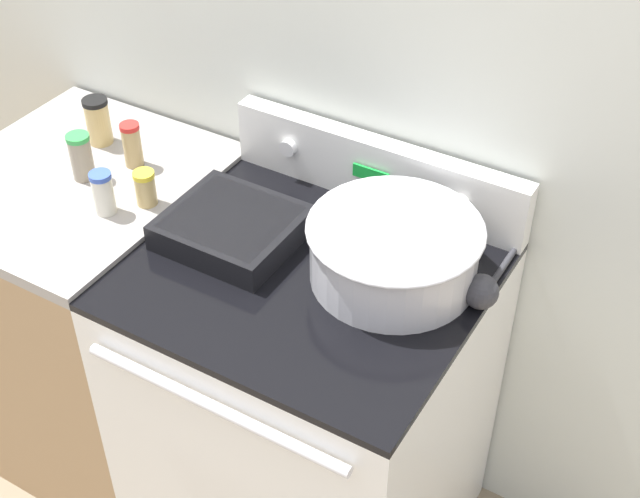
{
  "coord_description": "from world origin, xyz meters",
  "views": [
    {
      "loc": [
        0.75,
        -0.88,
        2.12
      ],
      "look_at": [
        0.02,
        0.35,
        0.96
      ],
      "focal_mm": 50.0,
      "sensor_mm": 36.0,
      "label": 1
    }
  ],
  "objects_px": {
    "casserole_dish": "(232,226)",
    "spice_jar_yellow_cap": "(145,188)",
    "spice_jar_red_cap": "(132,145)",
    "spice_jar_black_cap": "(98,121)",
    "ladle": "(484,288)",
    "spice_jar_blue_cap": "(103,193)",
    "mixing_bowl": "(394,249)",
    "spice_jar_green_cap": "(81,156)"
  },
  "relations": [
    {
      "from": "ladle",
      "to": "spice_jar_green_cap",
      "type": "distance_m",
      "value": 0.99
    },
    {
      "from": "spice_jar_black_cap",
      "to": "mixing_bowl",
      "type": "bearing_deg",
      "value": -5.06
    },
    {
      "from": "mixing_bowl",
      "to": "spice_jar_blue_cap",
      "type": "xyz_separation_m",
      "value": [
        -0.66,
        -0.14,
        -0.01
      ]
    },
    {
      "from": "spice_jar_red_cap",
      "to": "spice_jar_black_cap",
      "type": "distance_m",
      "value": 0.14
    },
    {
      "from": "spice_jar_yellow_cap",
      "to": "spice_jar_blue_cap",
      "type": "bearing_deg",
      "value": -129.1
    },
    {
      "from": "spice_jar_black_cap",
      "to": "spice_jar_red_cap",
      "type": "bearing_deg",
      "value": -14.87
    },
    {
      "from": "casserole_dish",
      "to": "spice_jar_red_cap",
      "type": "xyz_separation_m",
      "value": [
        -0.36,
        0.1,
        0.03
      ]
    },
    {
      "from": "spice_jar_blue_cap",
      "to": "spice_jar_black_cap",
      "type": "xyz_separation_m",
      "value": [
        -0.21,
        0.22,
        0.01
      ]
    },
    {
      "from": "spice_jar_blue_cap",
      "to": "spice_jar_black_cap",
      "type": "height_order",
      "value": "spice_jar_black_cap"
    },
    {
      "from": "ladle",
      "to": "spice_jar_green_cap",
      "type": "relative_size",
      "value": 2.61
    },
    {
      "from": "mixing_bowl",
      "to": "casserole_dish",
      "type": "relative_size",
      "value": 1.3
    },
    {
      "from": "spice_jar_blue_cap",
      "to": "spice_jar_green_cap",
      "type": "relative_size",
      "value": 0.89
    },
    {
      "from": "casserole_dish",
      "to": "spice_jar_red_cap",
      "type": "distance_m",
      "value": 0.38
    },
    {
      "from": "mixing_bowl",
      "to": "ladle",
      "type": "height_order",
      "value": "mixing_bowl"
    },
    {
      "from": "spice_jar_blue_cap",
      "to": "spice_jar_green_cap",
      "type": "bearing_deg",
      "value": 149.89
    },
    {
      "from": "spice_jar_yellow_cap",
      "to": "spice_jar_green_cap",
      "type": "relative_size",
      "value": 0.72
    },
    {
      "from": "spice_jar_blue_cap",
      "to": "spice_jar_red_cap",
      "type": "xyz_separation_m",
      "value": [
        -0.07,
        0.18,
        0.0
      ]
    },
    {
      "from": "spice_jar_yellow_cap",
      "to": "spice_jar_black_cap",
      "type": "xyz_separation_m",
      "value": [
        -0.27,
        0.15,
        0.02
      ]
    },
    {
      "from": "ladle",
      "to": "spice_jar_red_cap",
      "type": "bearing_deg",
      "value": 179.33
    },
    {
      "from": "spice_jar_yellow_cap",
      "to": "spice_jar_red_cap",
      "type": "relative_size",
      "value": 0.75
    },
    {
      "from": "mixing_bowl",
      "to": "spice_jar_green_cap",
      "type": "bearing_deg",
      "value": -175.4
    },
    {
      "from": "spice_jar_blue_cap",
      "to": "spice_jar_red_cap",
      "type": "bearing_deg",
      "value": 110.59
    },
    {
      "from": "spice_jar_red_cap",
      "to": "spice_jar_black_cap",
      "type": "relative_size",
      "value": 0.94
    },
    {
      "from": "casserole_dish",
      "to": "spice_jar_red_cap",
      "type": "relative_size",
      "value": 2.47
    },
    {
      "from": "ladle",
      "to": "spice_jar_yellow_cap",
      "type": "distance_m",
      "value": 0.79
    },
    {
      "from": "casserole_dish",
      "to": "spice_jar_black_cap",
      "type": "bearing_deg",
      "value": 164.32
    },
    {
      "from": "spice_jar_black_cap",
      "to": "spice_jar_blue_cap",
      "type": "bearing_deg",
      "value": -46.48
    },
    {
      "from": "mixing_bowl",
      "to": "ladle",
      "type": "relative_size",
      "value": 1.19
    },
    {
      "from": "mixing_bowl",
      "to": "casserole_dish",
      "type": "distance_m",
      "value": 0.37
    },
    {
      "from": "spice_jar_red_cap",
      "to": "spice_jar_green_cap",
      "type": "distance_m",
      "value": 0.12
    },
    {
      "from": "spice_jar_red_cap",
      "to": "spice_jar_green_cap",
      "type": "xyz_separation_m",
      "value": [
        -0.07,
        -0.1,
        0.0
      ]
    },
    {
      "from": "spice_jar_red_cap",
      "to": "spice_jar_green_cap",
      "type": "relative_size",
      "value": 0.97
    },
    {
      "from": "ladle",
      "to": "spice_jar_blue_cap",
      "type": "relative_size",
      "value": 2.92
    },
    {
      "from": "mixing_bowl",
      "to": "spice_jar_green_cap",
      "type": "distance_m",
      "value": 0.79
    },
    {
      "from": "mixing_bowl",
      "to": "spice_jar_yellow_cap",
      "type": "relative_size",
      "value": 4.29
    },
    {
      "from": "mixing_bowl",
      "to": "spice_jar_yellow_cap",
      "type": "height_order",
      "value": "mixing_bowl"
    },
    {
      "from": "mixing_bowl",
      "to": "spice_jar_black_cap",
      "type": "distance_m",
      "value": 0.87
    },
    {
      "from": "spice_jar_blue_cap",
      "to": "casserole_dish",
      "type": "bearing_deg",
      "value": 14.77
    },
    {
      "from": "mixing_bowl",
      "to": "casserole_dish",
      "type": "bearing_deg",
      "value": -169.83
    },
    {
      "from": "spice_jar_yellow_cap",
      "to": "spice_jar_green_cap",
      "type": "xyz_separation_m",
      "value": [
        -0.19,
        0.01,
        0.02
      ]
    },
    {
      "from": "casserole_dish",
      "to": "spice_jar_yellow_cap",
      "type": "height_order",
      "value": "spice_jar_yellow_cap"
    },
    {
      "from": "spice_jar_yellow_cap",
      "to": "spice_jar_black_cap",
      "type": "bearing_deg",
      "value": 151.37
    }
  ]
}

